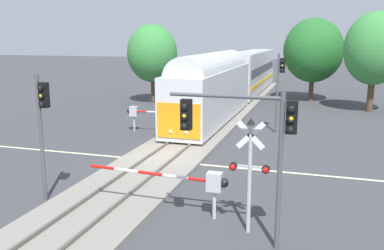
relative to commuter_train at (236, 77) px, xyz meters
name	(u,v)px	position (x,y,z in m)	size (l,w,h in m)	color
ground_plane	(162,161)	(0.00, -20.44, -2.79)	(220.00, 220.00, 0.00)	#3D3D42
road_centre_stripe	(162,161)	(0.00, -20.44, -2.78)	(44.00, 0.20, 0.01)	beige
railway_track	(162,159)	(0.00, -20.44, -2.69)	(4.40, 80.00, 0.32)	gray
commuter_train	(236,77)	(0.00, 0.00, 0.00)	(3.04, 37.97, 5.16)	silver
crossing_gate_near	(199,181)	(3.94, -26.79, -1.38)	(5.66, 0.40, 1.80)	#B7B7BC
crossing_signal_mast	(250,164)	(5.93, -27.54, -0.31)	(1.36, 0.44, 4.05)	#B2B2B7
crossing_gate_far	(141,112)	(-3.96, -14.10, -1.39)	(5.58, 0.40, 1.80)	#B7B7BC
traffic_signal_median	(42,118)	(-2.47, -27.09, 0.71)	(0.53, 0.38, 5.22)	#4C4C51
traffic_signal_near_right	(248,131)	(5.98, -28.40, 1.04)	(4.01, 0.38, 5.11)	#4C4C51
traffic_signal_far_side	(280,80)	(5.37, -11.59, 0.93)	(0.53, 0.38, 5.54)	#4C4C51
oak_behind_train	(152,53)	(-8.35, -1.21, 2.22)	(5.06, 5.06, 7.91)	#4C3828
oak_far_right	(375,49)	(12.46, -0.50, 2.84)	(5.23, 5.23, 8.85)	#4C3828
elm_centre_background	(313,51)	(7.19, 4.71, 2.47)	(6.11, 6.11, 8.56)	#4C3828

